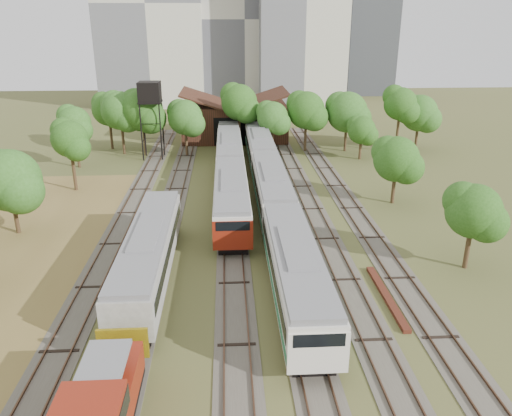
{
  "coord_description": "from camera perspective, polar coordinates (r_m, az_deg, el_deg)",
  "views": [
    {
      "loc": [
        -2.33,
        -20.91,
        17.45
      ],
      "look_at": [
        0.07,
        19.04,
        2.5
      ],
      "focal_mm": 35.0,
      "sensor_mm": 36.0,
      "label": 1
    }
  ],
  "objects": [
    {
      "name": "ground",
      "position": [
        27.33,
        2.38,
        -19.21
      ],
      "size": [
        240.0,
        240.0,
        0.0
      ],
      "primitive_type": "plane",
      "color": "#475123",
      "rests_on": "ground"
    },
    {
      "name": "tracks",
      "position": [
        49.12,
        -1.28,
        -0.28
      ],
      "size": [
        24.6,
        80.0,
        0.19
      ],
      "color": "#4C473D",
      "rests_on": "ground"
    },
    {
      "name": "railcar_red_set",
      "position": [
        54.6,
        -2.96,
        4.09
      ],
      "size": [
        3.15,
        34.58,
        3.9
      ],
      "color": "black",
      "rests_on": "ground"
    },
    {
      "name": "railcar_green_set",
      "position": [
        49.03,
        1.8,
        2.17
      ],
      "size": [
        3.13,
        52.08,
        3.87
      ],
      "color": "black",
      "rests_on": "ground"
    },
    {
      "name": "railcar_rear",
      "position": [
        81.13,
        -3.19,
        9.47
      ],
      "size": [
        3.06,
        16.07,
        3.78
      ],
      "color": "black",
      "rests_on": "ground"
    },
    {
      "name": "shunter_locomotive",
      "position": [
        24.29,
        -17.23,
        -21.01
      ],
      "size": [
        2.72,
        8.1,
        3.56
      ],
      "color": "black",
      "rests_on": "ground"
    },
    {
      "name": "old_grey_coach",
      "position": [
        36.41,
        -12.11,
        -5.05
      ],
      "size": [
        3.02,
        18.0,
        3.73
      ],
      "color": "black",
      "rests_on": "ground"
    },
    {
      "name": "water_tower",
      "position": [
        68.43,
        -12.05,
        12.6
      ],
      "size": [
        2.94,
        2.94,
        10.19
      ],
      "color": "black",
      "rests_on": "ground"
    },
    {
      "name": "rail_pile_far",
      "position": [
        35.16,
        14.69,
        -9.76
      ],
      "size": [
        0.51,
        8.23,
        0.27
      ],
      "primitive_type": "cube",
      "color": "#542418",
      "rests_on": "ground"
    },
    {
      "name": "maintenance_shed",
      "position": [
        80.22,
        -2.47,
        10.02
      ],
      "size": [
        16.45,
        11.55,
        7.58
      ],
      "color": "#321D12",
      "rests_on": "ground"
    },
    {
      "name": "tree_band_left",
      "position": [
        45.86,
        -26.54,
        2.7
      ],
      "size": [
        8.52,
        65.47,
        8.1
      ],
      "color": "#382616",
      "rests_on": "ground"
    },
    {
      "name": "tree_band_far",
      "position": [
        70.65,
        1.13,
        11.05
      ],
      "size": [
        47.23,
        8.72,
        9.28
      ],
      "color": "#382616",
      "rests_on": "ground"
    },
    {
      "name": "tree_band_right",
      "position": [
        51.84,
        16.4,
        5.1
      ],
      "size": [
        5.23,
        35.8,
        6.9
      ],
      "color": "#382616",
      "rests_on": "ground"
    },
    {
      "name": "tower_left",
      "position": [
        117.02,
        -12.01,
        21.81
      ],
      "size": [
        22.0,
        16.0,
        42.0
      ],
      "primitive_type": "cube",
      "color": "beige",
      "rests_on": "ground"
    },
    {
      "name": "tower_centre",
      "position": [
        120.99,
        -1.49,
        20.73
      ],
      "size": [
        20.0,
        18.0,
        36.0
      ],
      "primitive_type": "cube",
      "color": "#B8B3A7",
      "rests_on": "ground"
    },
    {
      "name": "tower_far_right",
      "position": [
        135.9,
        12.74,
        18.56
      ],
      "size": [
        12.0,
        12.0,
        28.0
      ],
      "primitive_type": "cube",
      "color": "#393C40",
      "rests_on": "ground"
    }
  ]
}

